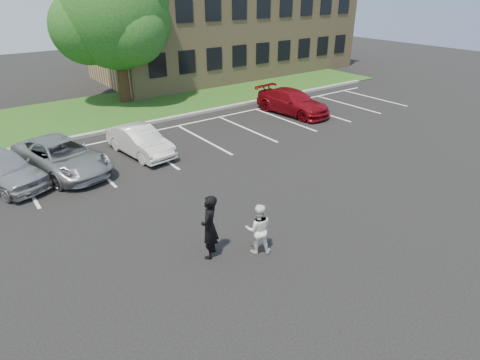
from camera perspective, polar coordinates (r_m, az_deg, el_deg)
name	(u,v)px	position (r m, az deg, el deg)	size (l,w,h in m)	color
ground_plane	(258,224)	(13.38, 2.55, -6.34)	(90.00, 90.00, 0.00)	black
curb	(121,128)	(23.06, -16.55, 7.08)	(40.00, 0.30, 0.15)	gray
grass_strip	(97,112)	(26.72, -19.68, 9.11)	(44.00, 8.00, 0.08)	#193F14
stall_lines	(170,140)	(20.92, -9.91, 5.67)	(34.00, 5.36, 0.01)	white
office_building	(227,23)	(37.44, -1.91, 21.47)	(22.40, 10.40, 8.30)	#9A845B
tree	(116,17)	(27.82, -17.23, 21.29)	(7.80, 7.20, 8.80)	black
man_black_suit	(210,227)	(11.46, -4.36, -6.68)	(0.72, 0.47, 1.96)	black
man_white_shirt	(258,229)	(11.70, 2.61, -6.98)	(0.77, 0.60, 1.59)	white
car_silver_west	(3,169)	(18.09, -30.65, 1.39)	(1.71, 4.26, 1.45)	#B7B7BC
car_silver_minivan	(62,156)	(18.35, -23.99, 3.09)	(2.31, 5.02, 1.39)	#9EA0A4
car_white_sedan	(140,141)	(19.14, -14.04, 5.39)	(1.39, 3.98, 1.31)	silver
car_red_compact	(293,102)	(25.05, 7.49, 10.94)	(2.00, 4.93, 1.43)	maroon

